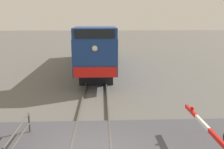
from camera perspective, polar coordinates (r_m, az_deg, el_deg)
name	(u,v)px	position (r m, az deg, el deg)	size (l,w,h in m)	color
locomotive	(97,47)	(22.26, -3.50, 6.51)	(2.81, 15.73, 4.05)	black
guard_railing	(18,136)	(9.44, -21.07, -13.33)	(0.08, 2.70, 0.95)	#4C4742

